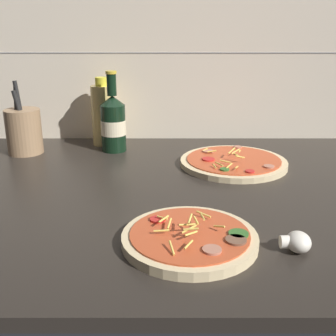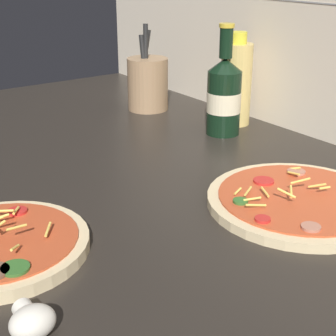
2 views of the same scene
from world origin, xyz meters
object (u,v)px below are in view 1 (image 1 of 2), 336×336
Objects in this scene: oil_bottle at (104,114)px; utensil_crock at (25,130)px; beer_bottle at (114,122)px; pizza_near at (191,238)px; mushroom_left at (298,242)px; pizza_far at (235,162)px.

utensil_crock reaches higher than oil_bottle.
oil_bottle is at bearing 119.21° from beer_bottle.
beer_bottle is (-19.97, 56.54, 7.56)cm from pizza_near.
pizza_far is at bearing 95.00° from mushroom_left.
beer_bottle reaches higher than utensil_crock.
beer_bottle is at bearing 122.54° from mushroom_left.
utensil_crock reaches higher than mushroom_left.
oil_bottle is at bearing 122.19° from mushroom_left.
pizza_near reaches higher than mushroom_left.
oil_bottle is at bearing 150.82° from pizza_far.
pizza_far is 37.35cm from beer_bottle.
pizza_near is 1.14× the size of oil_bottle.
oil_bottle is (-3.94, 7.04, 1.00)cm from beer_bottle.
pizza_far is 44.04cm from oil_bottle.
oil_bottle is (-37.70, 21.05, 8.70)cm from pizza_far.
pizza_near reaches higher than pizza_far.
mushroom_left is (41.64, -66.14, -7.87)cm from oil_bottle.
utensil_crock reaches higher than pizza_near.
pizza_near is 68.47cm from oil_bottle.
pizza_near is at bearing -69.39° from oil_bottle.
oil_bottle is 78.55cm from mushroom_left.
oil_bottle reaches higher than mushroom_left.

